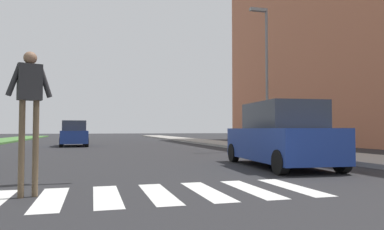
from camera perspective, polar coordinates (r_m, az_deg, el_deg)
The scene contains 8 objects.
ground_plane at distance 29.67m, azimuth -15.17°, elevation -4.45°, with size 140.00×140.00×0.00m, color #262628.
crosswalk at distance 6.45m, azimuth -13.47°, elevation -12.49°, with size 7.65×2.20×0.01m.
apartment_block_right at distance 31.48m, azimuth 28.14°, elevation 14.82°, with size 10.41×34.32×20.55m, color #B76B4C.
sidewalk_right at distance 29.24m, azimuth 3.28°, elevation -4.41°, with size 3.00×64.00×0.15m, color #9E9991.
street_lamp_right at distance 19.63m, azimuth 11.62°, elevation 7.85°, with size 1.02×0.24×7.50m.
pedestrian_performer at distance 6.71m, azimuth -24.55°, elevation 2.26°, with size 0.74×0.35×2.49m.
suv_crossing at distance 11.28m, azimuth 13.95°, elevation -3.36°, with size 2.25×4.72×1.97m.
sedan_midblock at distance 25.78m, azimuth -18.37°, elevation -2.96°, with size 2.02×4.35×1.74m.
Camera 1 is at (-0.25, 0.35, 1.15)m, focal length 33.35 mm.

